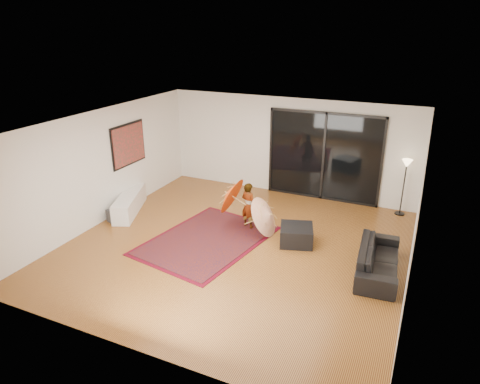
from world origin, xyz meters
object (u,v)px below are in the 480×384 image
Objects in this scene: media_console at (129,203)px; ottoman at (296,235)px; sofa at (378,260)px; child at (249,206)px.

media_console reaches higher than ottoman.
sofa reaches higher than media_console.
media_console is 4.40m from ottoman.
sofa is 3.18m from child.
child is at bearing 71.61° from sofa.
ottoman is at bearing -173.19° from child.
sofa is at bearing -25.68° from media_console.
media_console is 2.46× the size of ottoman.
ottoman is 1.35m from child.
ottoman is at bearing -20.67° from media_console.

